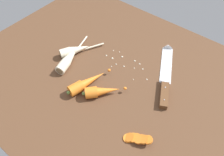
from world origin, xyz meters
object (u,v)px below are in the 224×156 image
at_px(parsnip_front, 69,58).
at_px(whole_carrot, 86,83).
at_px(whole_carrot_second, 101,91).
at_px(parsnip_mid_left, 75,50).
at_px(carrot_slice_stack, 137,139).
at_px(chefs_knife, 166,71).

bearing_deg(parsnip_front, whole_carrot, -19.86).
bearing_deg(whole_carrot_second, parsnip_front, 167.64).
relative_size(whole_carrot_second, parsnip_mid_left, 0.70).
bearing_deg(parsnip_front, carrot_slice_stack, -15.09).
relative_size(parsnip_front, carrot_slice_stack, 2.66).
distance_m(whole_carrot_second, parsnip_front, 0.22).
xyz_separation_m(chefs_knife, parsnip_mid_left, (-0.36, -0.15, 0.01)).
distance_m(chefs_knife, whole_carrot, 0.32).
xyz_separation_m(whole_carrot, parsnip_mid_left, (-0.16, 0.10, -0.00)).
height_order(whole_carrot, carrot_slice_stack, whole_carrot).
relative_size(whole_carrot, whole_carrot_second, 1.48).
distance_m(whole_carrot, parsnip_mid_left, 0.19).
height_order(parsnip_front, parsnip_mid_left, same).
height_order(parsnip_front, carrot_slice_stack, parsnip_front).
height_order(chefs_knife, parsnip_mid_left, parsnip_mid_left).
bearing_deg(parsnip_front, whole_carrot_second, -12.36).
distance_m(whole_carrot, parsnip_front, 0.15).
distance_m(parsnip_front, parsnip_mid_left, 0.05).
distance_m(chefs_knife, carrot_slice_stack, 0.32).
bearing_deg(carrot_slice_stack, parsnip_front, 164.91).
xyz_separation_m(whole_carrot_second, carrot_slice_stack, (0.20, -0.07, -0.01)).
xyz_separation_m(parsnip_front, parsnip_mid_left, (-0.02, 0.05, 0.00)).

